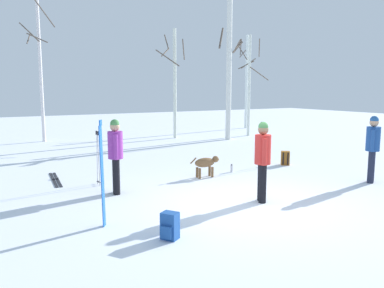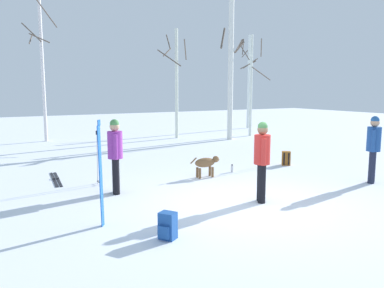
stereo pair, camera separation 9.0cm
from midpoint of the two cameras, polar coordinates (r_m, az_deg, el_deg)
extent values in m
plane|color=white|center=(8.32, 7.72, -8.72)|extent=(60.00, 60.00, 0.00)
cylinder|color=black|center=(9.23, -11.32, -4.49)|extent=(0.16, 0.16, 0.82)
cylinder|color=black|center=(9.06, -11.27, -4.74)|extent=(0.16, 0.16, 0.82)
cylinder|color=purple|center=(9.02, -11.42, -0.14)|extent=(0.34, 0.34, 0.62)
sphere|color=tan|center=(8.97, -11.49, 2.51)|extent=(0.22, 0.22, 0.22)
sphere|color=#4C8C4C|center=(8.96, -11.51, 2.90)|extent=(0.21, 0.21, 0.21)
cylinder|color=purple|center=(9.23, -11.47, -0.08)|extent=(0.10, 0.10, 0.56)
cylinder|color=purple|center=(8.81, -11.36, -0.46)|extent=(0.10, 0.10, 0.56)
cylinder|color=black|center=(8.55, 9.78, -5.46)|extent=(0.16, 0.16, 0.82)
cylinder|color=black|center=(8.38, 9.97, -5.75)|extent=(0.16, 0.16, 0.82)
cylinder|color=red|center=(8.33, 9.99, -0.78)|extent=(0.34, 0.34, 0.62)
sphere|color=#997051|center=(8.27, 10.06, 2.09)|extent=(0.22, 0.22, 0.22)
sphere|color=#4C8C4C|center=(8.27, 10.08, 2.51)|extent=(0.21, 0.21, 0.21)
cylinder|color=red|center=(8.53, 9.78, -0.70)|extent=(0.10, 0.10, 0.56)
cylinder|color=red|center=(8.12, 10.22, -1.15)|extent=(0.10, 0.10, 0.56)
cylinder|color=#1E2338|center=(11.12, 24.53, -2.94)|extent=(0.16, 0.16, 0.82)
cylinder|color=#1E2338|center=(10.94, 24.47, -3.11)|extent=(0.16, 0.16, 0.82)
cylinder|color=#1E478C|center=(10.92, 24.72, 0.69)|extent=(0.34, 0.34, 0.62)
sphere|color=tan|center=(10.88, 24.85, 2.88)|extent=(0.22, 0.22, 0.22)
sphere|color=#265999|center=(10.88, 24.87, 3.20)|extent=(0.21, 0.21, 0.21)
cylinder|color=#1E478C|center=(11.13, 24.77, 0.71)|extent=(0.10, 0.10, 0.56)
cylinder|color=#1E478C|center=(10.71, 24.65, 0.46)|extent=(0.10, 0.10, 0.56)
ellipsoid|color=brown|center=(10.59, 1.64, -2.72)|extent=(0.61, 0.25, 0.26)
sphere|color=brown|center=(10.74, 3.21, -2.22)|extent=(0.18, 0.18, 0.18)
ellipsoid|color=brown|center=(10.78, 3.50, -2.29)|extent=(0.10, 0.06, 0.06)
cylinder|color=brown|center=(10.42, -0.05, -2.45)|extent=(0.19, 0.04, 0.17)
cylinder|color=brown|center=(10.81, 2.34, -3.97)|extent=(0.07, 0.07, 0.28)
cylinder|color=brown|center=(10.68, 2.75, -4.12)|extent=(0.07, 0.07, 0.28)
cylinder|color=brown|center=(10.62, 0.51, -4.17)|extent=(0.07, 0.07, 0.28)
cylinder|color=brown|center=(10.49, 0.90, -4.33)|extent=(0.07, 0.07, 0.28)
cube|color=blue|center=(6.94, -13.26, -4.65)|extent=(0.09, 0.13, 1.79)
cube|color=blue|center=(6.79, -13.52, 3.05)|extent=(0.05, 0.06, 0.10)
cube|color=blue|center=(6.88, -13.41, -4.76)|extent=(0.09, 0.13, 1.79)
cube|color=blue|center=(6.74, -13.67, 3.00)|extent=(0.05, 0.06, 0.10)
cube|color=black|center=(11.00, -19.29, -4.91)|extent=(0.22, 1.79, 0.02)
cube|color=#333338|center=(11.05, -19.32, -4.74)|extent=(0.07, 0.13, 0.03)
cube|color=black|center=(10.99, -19.81, -4.94)|extent=(0.22, 1.79, 0.02)
cube|color=#333338|center=(11.04, -19.84, -4.77)|extent=(0.07, 0.13, 0.03)
cylinder|color=#B2B2BC|center=(10.10, -13.93, -2.23)|extent=(0.02, 0.10, 1.26)
cylinder|color=black|center=(10.00, -14.06, 1.60)|extent=(0.04, 0.04, 0.10)
cylinder|color=black|center=(10.21, -13.82, -5.32)|extent=(0.07, 0.07, 0.01)
cylinder|color=#B2B2BC|center=(9.97, -13.71, -2.36)|extent=(0.02, 0.10, 1.26)
cylinder|color=black|center=(9.87, -13.84, 1.52)|extent=(0.04, 0.04, 0.10)
cylinder|color=black|center=(10.08, -13.60, -5.48)|extent=(0.07, 0.07, 0.01)
cylinder|color=#B2B2BC|center=(12.10, 9.79, -0.32)|extent=(0.02, 0.10, 1.30)
cylinder|color=black|center=(12.02, 9.87, 2.98)|extent=(0.04, 0.04, 0.10)
cylinder|color=black|center=(12.19, 9.73, -3.02)|extent=(0.07, 0.07, 0.01)
cylinder|color=#B2B2BC|center=(11.99, 10.20, -0.40)|extent=(0.02, 0.10, 1.30)
cylinder|color=black|center=(11.91, 10.29, 2.93)|extent=(0.04, 0.04, 0.10)
cylinder|color=black|center=(12.09, 10.13, -3.13)|extent=(0.07, 0.07, 0.01)
cube|color=#99591E|center=(12.67, 13.26, -2.01)|extent=(0.33, 0.32, 0.44)
cube|color=#99591E|center=(12.81, 13.20, -2.20)|extent=(0.19, 0.17, 0.20)
cube|color=black|center=(12.56, 13.63, -2.11)|extent=(0.04, 0.04, 0.37)
cube|color=black|center=(12.55, 12.98, -2.10)|extent=(0.04, 0.04, 0.37)
cube|color=#1E4C99|center=(6.40, -3.65, -11.82)|extent=(0.31, 0.33, 0.44)
cube|color=#1E4C99|center=(6.31, -4.24, -12.73)|extent=(0.16, 0.20, 0.20)
cube|color=black|center=(6.52, -3.68, -11.41)|extent=(0.04, 0.04, 0.37)
cube|color=black|center=(6.46, -2.56, -11.61)|extent=(0.04, 0.04, 0.37)
cylinder|color=silver|center=(11.37, 5.58, -3.60)|extent=(0.07, 0.07, 0.20)
cylinder|color=black|center=(11.34, 5.59, -3.04)|extent=(0.04, 0.04, 0.02)
cylinder|color=silver|center=(19.02, -21.45, 11.39)|extent=(0.15, 0.15, 7.34)
cylinder|color=brown|center=(18.76, -22.81, 14.84)|extent=(0.70, 0.91, 0.88)
cylinder|color=brown|center=(19.18, -22.86, 14.06)|extent=(0.33, 0.83, 0.60)
cylinder|color=brown|center=(18.69, -21.80, 14.18)|extent=(0.84, 0.30, 0.42)
cylinder|color=brown|center=(18.86, -20.85, 17.41)|extent=(0.93, 0.52, 1.07)
cylinder|color=silver|center=(18.99, -2.66, 8.72)|extent=(0.15, 0.15, 5.21)
cylinder|color=brown|center=(19.24, -4.05, 13.23)|extent=(0.75, 0.70, 0.49)
cylinder|color=brown|center=(19.03, -3.89, 14.69)|extent=(0.25, 0.81, 0.75)
cylinder|color=brown|center=(19.03, -1.39, 13.61)|extent=(0.54, 0.77, 0.90)
cylinder|color=brown|center=(18.51, -3.76, 12.44)|extent=(0.71, 1.15, 0.83)
cylinder|color=silver|center=(18.52, 5.27, 11.01)|extent=(0.25, 0.25, 6.70)
cylinder|color=brown|center=(18.74, 6.52, 14.05)|extent=(0.30, 0.85, 0.52)
cylinder|color=brown|center=(18.79, 6.51, 13.84)|extent=(0.21, 0.89, 0.47)
cylinder|color=brown|center=(18.71, 4.14, 15.17)|extent=(0.65, 0.65, 1.03)
cylinder|color=silver|center=(20.13, 8.21, 8.38)|extent=(0.14, 0.14, 5.05)
cylinder|color=brown|center=(19.69, 9.69, 10.09)|extent=(1.35, 0.27, 0.65)
cylinder|color=brown|center=(20.53, 8.11, 11.57)|extent=(0.69, 0.42, 0.53)
cylinder|color=brown|center=(20.22, 9.67, 13.66)|extent=(0.64, 0.78, 0.81)
cylinder|color=brown|center=(20.55, 7.80, 11.37)|extent=(0.84, 0.27, 0.45)
cylinder|color=white|center=(24.09, 7.84, 8.92)|extent=(0.15, 0.15, 5.55)
cylinder|color=brown|center=(24.40, 7.42, 13.06)|extent=(0.64, 0.12, 0.59)
cylinder|color=brown|center=(24.24, 7.04, 13.91)|extent=(0.55, 0.62, 1.02)
cylinder|color=brown|center=(23.93, 7.35, 13.01)|extent=(0.17, 0.72, 0.83)
camera|label=1|loc=(0.05, -90.26, -0.04)|focal=36.52mm
camera|label=2|loc=(0.05, 89.74, 0.04)|focal=36.52mm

